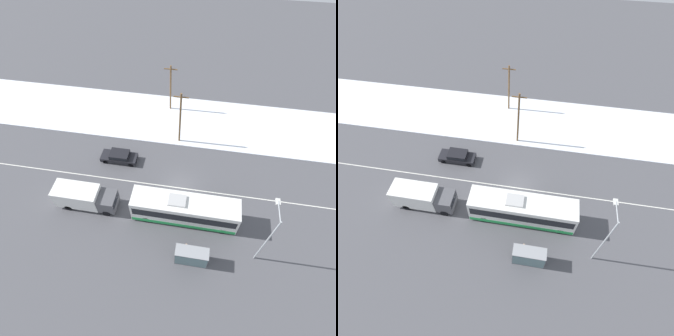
{
  "view_description": "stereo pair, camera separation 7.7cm",
  "coord_description": "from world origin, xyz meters",
  "views": [
    {
      "loc": [
        1.4,
        -17.22,
        26.44
      ],
      "look_at": [
        -1.7,
        1.7,
        1.4
      ],
      "focal_mm": 28.0,
      "sensor_mm": 36.0,
      "label": 1
    },
    {
      "loc": [
        1.48,
        -17.21,
        26.44
      ],
      "look_at": [
        -1.7,
        1.7,
        1.4
      ],
      "focal_mm": 28.0,
      "sensor_mm": 36.0,
      "label": 2
    }
  ],
  "objects": [
    {
      "name": "utility_pole_roadside",
      "position": [
        -1.12,
        7.67,
        4.11
      ],
      "size": [
        1.8,
        0.24,
        7.85
      ],
      "color": "brown",
      "rests_on": "ground_plane"
    },
    {
      "name": "ground_plane",
      "position": [
        0.0,
        0.0,
        0.0
      ],
      "size": [
        120.0,
        120.0,
        0.0
      ],
      "primitive_type": "plane",
      "color": "#4C4C51"
    },
    {
      "name": "city_bus",
      "position": [
        0.98,
        -3.79,
        1.75
      ],
      "size": [
        11.23,
        2.57,
        3.59
      ],
      "color": "white",
      "rests_on": "ground_plane"
    },
    {
      "name": "pedestrian_at_stop",
      "position": [
        1.63,
        -7.44,
        0.97
      ],
      "size": [
        0.57,
        0.25,
        1.58
      ],
      "color": "#23232D",
      "rests_on": "ground_plane"
    },
    {
      "name": "bus_shelter",
      "position": [
        2.24,
        -8.64,
        1.68
      ],
      "size": [
        3.18,
        1.2,
        2.4
      ],
      "color": "gray",
      "rests_on": "ground_plane"
    },
    {
      "name": "lane_marking_center",
      "position": [
        0.0,
        0.0,
        0.0
      ],
      "size": [
        60.0,
        0.12,
        0.0
      ],
      "color": "silver",
      "rests_on": "ground_plane"
    },
    {
      "name": "box_truck",
      "position": [
        -10.13,
        -3.87,
        1.6
      ],
      "size": [
        6.87,
        2.3,
        2.87
      ],
      "color": "silver",
      "rests_on": "ground_plane"
    },
    {
      "name": "streetlamp",
      "position": [
        8.5,
        -6.7,
        5.02
      ],
      "size": [
        0.36,
        2.29,
        8.11
      ],
      "color": "#9EA3A8",
      "rests_on": "ground_plane"
    },
    {
      "name": "snow_lot",
      "position": [
        0.0,
        11.9,
        0.06
      ],
      "size": [
        80.0,
        10.2,
        0.12
      ],
      "color": "silver",
      "rests_on": "ground_plane"
    },
    {
      "name": "sedan_car",
      "position": [
        -8.22,
        3.04,
        0.78
      ],
      "size": [
        4.59,
        1.8,
        1.41
      ],
      "rotation": [
        0.0,
        0.0,
        3.14
      ],
      "color": "black",
      "rests_on": "ground_plane"
    },
    {
      "name": "utility_pole_snowlot",
      "position": [
        -3.37,
        14.18,
        3.79
      ],
      "size": [
        1.8,
        0.24,
        7.22
      ],
      "color": "brown",
      "rests_on": "ground_plane"
    }
  ]
}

